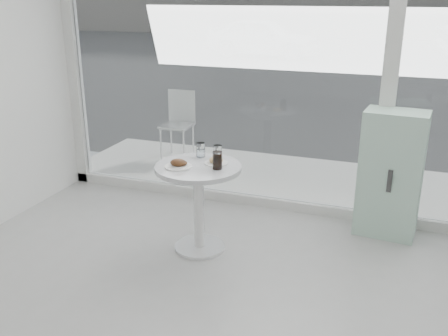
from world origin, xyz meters
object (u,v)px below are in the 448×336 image
at_px(car_white, 263,37).
at_px(water_tumbler_a, 201,151).
at_px(patio_chair, 179,120).
at_px(mint_cabinet, 391,174).
at_px(cola_glass, 217,161).
at_px(water_tumbler_b, 218,153).
at_px(plate_fritter, 179,164).
at_px(main_table, 199,190).
at_px(plate_donut, 216,162).

relative_size(car_white, water_tumbler_a, 31.06).
bearing_deg(water_tumbler_a, patio_chair, 119.87).
bearing_deg(mint_cabinet, cola_glass, -140.00).
height_order(water_tumbler_b, cola_glass, cola_glass).
height_order(plate_fritter, water_tumbler_b, water_tumbler_b).
bearing_deg(main_table, plate_donut, 35.94).
distance_m(mint_cabinet, plate_fritter, 1.91).
bearing_deg(main_table, car_white, 103.61).
bearing_deg(mint_cabinet, water_tumbler_b, -150.07).
distance_m(main_table, water_tumbler_a, 0.36).
xyz_separation_m(main_table, water_tumbler_b, (0.08, 0.24, 0.27)).
distance_m(car_white, plate_fritter, 14.03).
height_order(patio_chair, water_tumbler_a, patio_chair).
relative_size(patio_chair, plate_donut, 4.44).
bearing_deg(car_white, patio_chair, -166.49).
bearing_deg(plate_fritter, patio_chair, 115.05).
bearing_deg(cola_glass, main_table, 170.95).
xyz_separation_m(plate_fritter, water_tumbler_b, (0.21, 0.33, 0.02)).
bearing_deg(car_white, cola_glass, -162.59).
bearing_deg(plate_donut, plate_fritter, -144.02).
height_order(mint_cabinet, car_white, car_white).
xyz_separation_m(patio_chair, water_tumbler_b, (1.28, -1.95, 0.27)).
height_order(car_white, water_tumbler_a, car_white).
bearing_deg(cola_glass, water_tumbler_b, 110.19).
distance_m(plate_fritter, water_tumbler_a, 0.32).
bearing_deg(mint_cabinet, plate_donut, -144.68).
xyz_separation_m(mint_cabinet, patio_chair, (-2.70, 1.31, -0.03)).
relative_size(plate_donut, water_tumbler_a, 1.57).
xyz_separation_m(main_table, mint_cabinet, (1.50, 0.88, 0.03)).
height_order(patio_chair, plate_donut, patio_chair).
xyz_separation_m(mint_cabinet, car_white, (-4.79, 12.69, 0.08)).
relative_size(car_white, cola_glass, 26.31).
xyz_separation_m(car_white, cola_glass, (3.47, -13.60, 0.18)).
bearing_deg(water_tumbler_b, car_white, 104.18).
bearing_deg(plate_donut, patio_chair, 122.22).
height_order(main_table, water_tumbler_a, water_tumbler_a).
distance_m(mint_cabinet, plate_donut, 1.60).
bearing_deg(plate_fritter, water_tumbler_b, 57.01).
height_order(plate_fritter, plate_donut, plate_fritter).
bearing_deg(water_tumbler_a, main_table, -72.85).
bearing_deg(mint_cabinet, main_table, -144.15).
distance_m(main_table, car_white, 13.96).
relative_size(patio_chair, plate_fritter, 3.87).
height_order(main_table, plate_fritter, plate_fritter).
relative_size(mint_cabinet, water_tumbler_b, 10.10).
bearing_deg(patio_chair, main_table, -62.55).
bearing_deg(plate_fritter, car_white, 103.00).
bearing_deg(main_table, plate_fritter, -143.98).
relative_size(plate_donut, cola_glass, 1.33).
bearing_deg(mint_cabinet, plate_fritter, -143.67).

